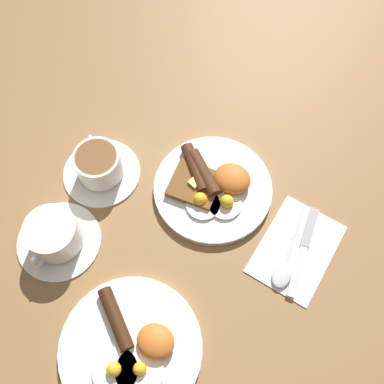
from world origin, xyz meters
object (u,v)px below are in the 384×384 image
at_px(teacup_near, 99,166).
at_px(knife, 304,246).
at_px(teacup_far, 55,236).
at_px(breakfast_plate_far, 132,348).
at_px(breakfast_plate_near, 212,186).
at_px(spoon, 284,266).

relative_size(teacup_near, knife, 0.85).
xyz_separation_m(teacup_far, knife, (-0.42, -0.21, -0.03)).
bearing_deg(teacup_far, breakfast_plate_far, 155.59).
xyz_separation_m(breakfast_plate_near, spoon, (-0.19, 0.08, -0.01)).
relative_size(breakfast_plate_far, teacup_far, 1.54).
relative_size(breakfast_plate_far, knife, 1.33).
height_order(knife, spoon, spoon).
xyz_separation_m(teacup_far, spoon, (-0.40, -0.15, -0.02)).
xyz_separation_m(breakfast_plate_far, teacup_near, (0.23, -0.27, 0.02)).
bearing_deg(spoon, breakfast_plate_near, -119.05).
distance_m(breakfast_plate_far, teacup_near, 0.35).
bearing_deg(breakfast_plate_far, breakfast_plate_near, -87.43).
bearing_deg(teacup_near, breakfast_plate_far, 131.13).
xyz_separation_m(breakfast_plate_far, teacup_far, (0.22, -0.10, 0.02)).
distance_m(knife, spoon, 0.06).
relative_size(breakfast_plate_near, breakfast_plate_far, 0.96).
xyz_separation_m(breakfast_plate_near, teacup_near, (0.22, 0.07, 0.01)).
bearing_deg(spoon, teacup_near, -97.22).
bearing_deg(breakfast_plate_far, spoon, -124.75).
height_order(breakfast_plate_near, spoon, breakfast_plate_near).
distance_m(teacup_far, knife, 0.47).
xyz_separation_m(teacup_near, spoon, (-0.41, 0.01, -0.02)).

